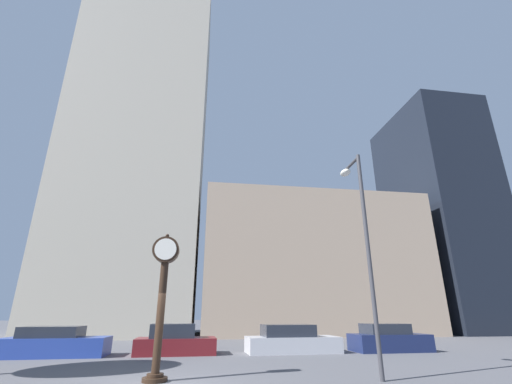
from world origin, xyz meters
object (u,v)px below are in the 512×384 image
Objects in this scene: street_clock at (163,290)px; car_maroon at (175,342)px; car_navy at (389,339)px; car_blue at (55,344)px; street_lamp_right at (361,226)px; car_silver at (291,341)px.

street_clock is 1.13× the size of car_maroon.
car_maroon is 11.14m from car_navy.
car_maroon is at bearing 0.67° from car_blue.
street_lamp_right is at bearing -122.33° from car_navy.
street_clock is 13.27m from car_navy.
car_maroon is (0.06, 7.05, -2.02)m from street_clock.
car_silver is at bearing -0.47° from car_blue.
car_maroon reaches higher than car_navy.
car_navy is 0.55× the size of street_lamp_right.
car_blue is 0.63× the size of street_lamp_right.
street_lamp_right is (6.66, -0.62, 2.20)m from street_clock.
car_navy is (11.19, 6.84, -2.02)m from street_clock.
street_lamp_right is at bearing -5.29° from street_clock.
car_blue is at bearing 178.65° from car_navy.
car_blue is 1.19× the size of car_maroon.
car_navy is (5.29, -0.12, 0.02)m from car_silver.
street_lamp_right is (12.09, -7.55, 4.24)m from car_blue.
car_navy is at bearing -3.00° from car_silver.
street_lamp_right is at bearing -85.97° from car_silver.
car_navy is (16.62, -0.09, 0.02)m from car_blue.
car_silver is at bearing 49.69° from street_clock.
street_clock is 0.95× the size of car_blue.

